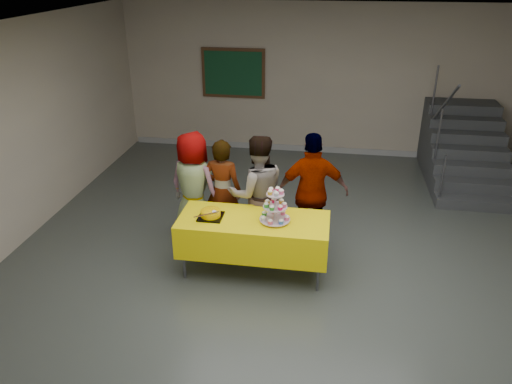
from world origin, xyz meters
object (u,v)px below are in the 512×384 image
noticeboard (233,73)px  staircase (462,151)px  bake_table (254,234)px  bear_cake (211,213)px  schoolchild_b (222,192)px  cupcake_stand (275,208)px  schoolchild_c (257,194)px  schoolchild_d (312,192)px  schoolchild_a (194,187)px

noticeboard → staircase: bearing=-10.6°
bake_table → bear_cake: bear_cake is taller
schoolchild_b → staircase: bearing=-137.4°
bear_cake → staircase: (3.83, 3.79, -0.34)m
bake_table → cupcake_stand: 0.48m
schoolchild_c → schoolchild_d: size_ratio=0.98×
schoolchild_c → noticeboard: noticeboard is taller
schoolchild_b → noticeboard: noticeboard is taller
bake_table → noticeboard: (-1.17, 4.59, 1.04)m
schoolchild_a → schoolchild_d: schoolchild_d is taller
cupcake_stand → schoolchild_a: (-1.25, 0.79, -0.16)m
schoolchild_c → schoolchild_d: bearing=169.5°
cupcake_stand → bear_cake: bearing=-178.6°
bear_cake → schoolchild_b: (-0.02, 0.77, -0.06)m
schoolchild_c → schoolchild_d: (0.74, 0.12, 0.01)m
bear_cake → noticeboard: noticeboard is taller
bear_cake → schoolchild_b: schoolchild_b is taller
schoolchild_d → staircase: staircase is taller
schoolchild_c → schoolchild_a: bearing=-28.9°
schoolchild_a → staircase: (4.28, 2.98, -0.31)m
bake_table → schoolchild_d: (0.68, 0.75, 0.28)m
schoolchild_d → staircase: (2.61, 3.00, -0.35)m
cupcake_stand → schoolchild_d: size_ratio=0.27×
schoolchild_a → noticeboard: bearing=-67.4°
cupcake_stand → noticeboard: 4.87m
schoolchild_b → schoolchild_c: size_ratio=0.93×
bake_table → noticeboard: 4.85m
cupcake_stand → schoolchild_a: size_ratio=0.28×
schoolchild_a → schoolchild_d: size_ratio=0.95×
schoolchild_a → schoolchild_d: 1.67m
bake_table → schoolchild_d: size_ratio=1.12×
cupcake_stand → schoolchild_c: size_ratio=0.27×
schoolchild_a → schoolchild_b: 0.43m
schoolchild_b → cupcake_stand: bearing=142.4°
schoolchild_b → noticeboard: 3.99m
cupcake_stand → schoolchild_a: 1.49m
cupcake_stand → schoolchild_b: (-0.83, 0.75, -0.19)m
cupcake_stand → schoolchild_b: bearing=137.8°
schoolchild_c → bake_table: bearing=74.7°
cupcake_stand → staircase: (3.03, 3.77, -0.47)m
schoolchild_b → schoolchild_c: schoolchild_c is taller
schoolchild_b → staircase: staircase is taller
cupcake_stand → noticeboard: (-1.44, 4.61, 0.65)m
bear_cake → noticeboard: (-0.63, 4.63, 0.77)m
schoolchild_c → noticeboard: size_ratio=1.27×
schoolchild_b → schoolchild_c: (0.51, -0.11, 0.06)m
bake_table → schoolchild_a: (-0.98, 0.77, 0.24)m
staircase → noticeboard: (-4.47, 0.84, 1.11)m
noticeboard → schoolchild_d: bearing=-64.2°
bake_table → schoolchild_b: schoolchild_b is taller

